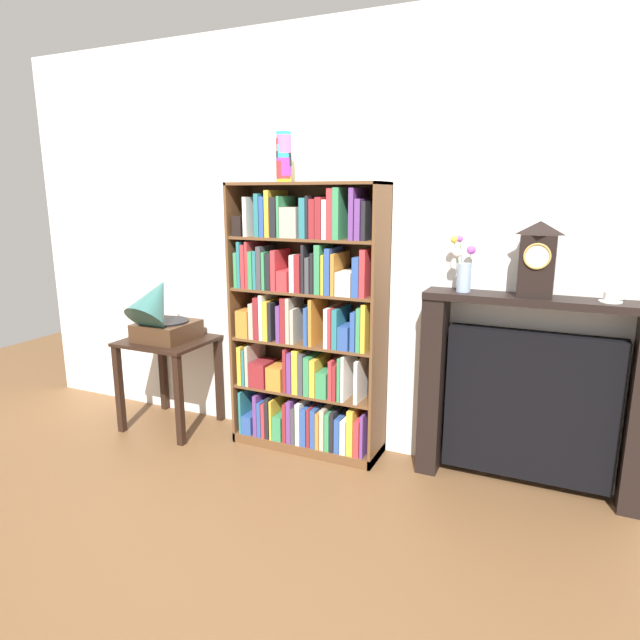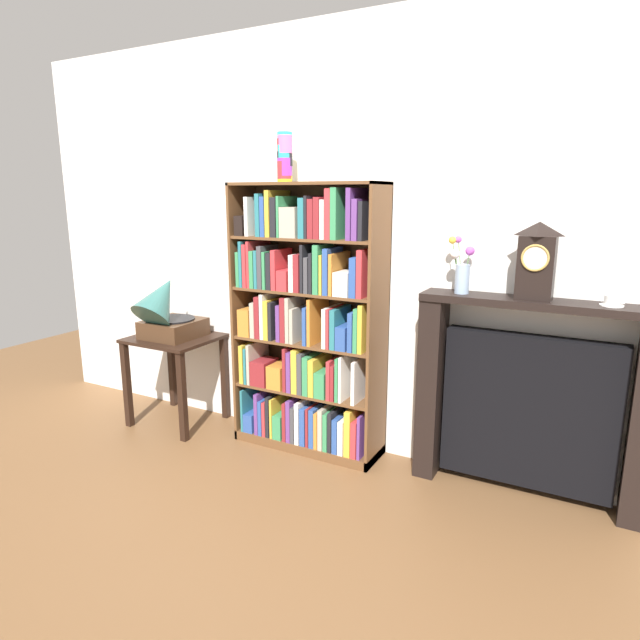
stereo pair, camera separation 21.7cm
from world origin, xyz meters
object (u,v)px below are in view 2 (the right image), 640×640
object	(u,v)px
fireplace_mantel	(529,401)
teacup_with_saucer	(612,301)
gramophone	(166,311)
mantel_clock	(537,261)
side_table_left	(175,357)
bookshelf	(307,330)
cup_stack	(285,157)
flower_vase	(462,270)

from	to	relation	value
fireplace_mantel	teacup_with_saucer	bearing A→B (deg)	-3.26
gramophone	mantel_clock	size ratio (longest dim) A/B	1.27
teacup_with_saucer	side_table_left	bearing A→B (deg)	-176.86
bookshelf	mantel_clock	size ratio (longest dim) A/B	4.30
cup_stack	teacup_with_saucer	size ratio (longest dim) A/B	2.43
side_table_left	gramophone	world-z (taller)	gramophone
side_table_left	flower_vase	xyz separation A→B (m)	(1.94, 0.15, 0.72)
gramophone	teacup_with_saucer	distance (m)	2.69
mantel_clock	side_table_left	bearing A→B (deg)	-176.44
fireplace_mantel	side_table_left	bearing A→B (deg)	-175.96
bookshelf	cup_stack	xyz separation A→B (m)	(-0.13, -0.02, 1.03)
flower_vase	side_table_left	bearing A→B (deg)	-175.62
fireplace_mantel	teacup_with_saucer	size ratio (longest dim) A/B	10.06
bookshelf	cup_stack	bearing A→B (deg)	-172.24
cup_stack	mantel_clock	xyz separation A→B (m)	(1.43, 0.07, -0.54)
gramophone	fireplace_mantel	xyz separation A→B (m)	(2.33, 0.23, -0.30)
bookshelf	teacup_with_saucer	distance (m)	1.68
mantel_clock	teacup_with_saucer	size ratio (longest dim) A/B	3.33
gramophone	fireplace_mantel	bearing A→B (deg)	5.53
mantel_clock	bookshelf	bearing A→B (deg)	-177.78
side_table_left	teacup_with_saucer	world-z (taller)	teacup_with_saucer
gramophone	mantel_clock	world-z (taller)	mantel_clock
flower_vase	teacup_with_saucer	distance (m)	0.73
cup_stack	flower_vase	size ratio (longest dim) A/B	0.94
side_table_left	fireplace_mantel	distance (m)	2.34
side_table_left	mantel_clock	bearing A→B (deg)	3.56
gramophone	flower_vase	xyz separation A→B (m)	(1.94, 0.21, 0.38)
bookshelf	flower_vase	bearing A→B (deg)	3.42
fireplace_mantel	mantel_clock	bearing A→B (deg)	-134.88
side_table_left	fireplace_mantel	xyz separation A→B (m)	(2.33, 0.16, 0.04)
bookshelf	teacup_with_saucer	world-z (taller)	bookshelf
teacup_with_saucer	fireplace_mantel	bearing A→B (deg)	176.74
cup_stack	side_table_left	world-z (taller)	cup_stack
gramophone	teacup_with_saucer	size ratio (longest dim) A/B	4.24
side_table_left	mantel_clock	distance (m)	2.45
cup_stack	gramophone	distance (m)	1.33
fireplace_mantel	flower_vase	world-z (taller)	flower_vase
flower_vase	teacup_with_saucer	size ratio (longest dim) A/B	2.60
mantel_clock	cup_stack	bearing A→B (deg)	-177.26
fireplace_mantel	teacup_with_saucer	distance (m)	0.66
side_table_left	mantel_clock	world-z (taller)	mantel_clock
gramophone	fireplace_mantel	world-z (taller)	gramophone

